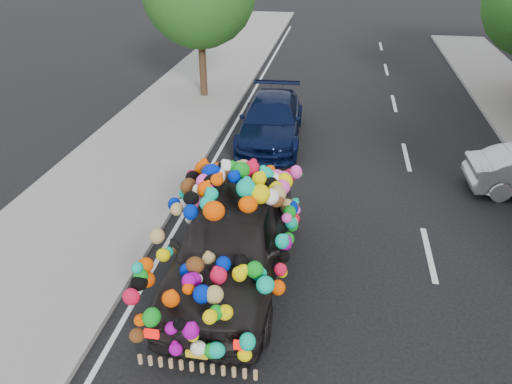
% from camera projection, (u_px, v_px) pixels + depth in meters
% --- Properties ---
extents(ground, '(100.00, 100.00, 0.00)m').
position_uv_depth(ground, '(261.00, 238.00, 11.08)').
color(ground, black).
rests_on(ground, ground).
extents(sidewalk, '(4.00, 60.00, 0.12)m').
position_uv_depth(sidewalk, '(80.00, 219.00, 11.68)').
color(sidewalk, gray).
rests_on(sidewalk, ground).
extents(kerb, '(0.15, 60.00, 0.13)m').
position_uv_depth(kerb, '(160.00, 226.00, 11.39)').
color(kerb, gray).
rests_on(kerb, ground).
extents(lane_markings, '(6.00, 50.00, 0.01)m').
position_uv_depth(lane_markings, '(429.00, 254.00, 10.56)').
color(lane_markings, silver).
rests_on(lane_markings, ground).
extents(plush_art_car, '(2.38, 5.21, 2.35)m').
position_uv_depth(plush_art_car, '(231.00, 224.00, 9.32)').
color(plush_art_car, black).
rests_on(plush_art_car, ground).
extents(navy_sedan, '(2.11, 4.73, 1.35)m').
position_uv_depth(navy_sedan, '(271.00, 120.00, 15.71)').
color(navy_sedan, black).
rests_on(navy_sedan, ground).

